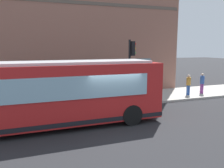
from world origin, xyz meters
TOP-DOWN VIEW (x-y plane):
  - ground at (0.00, 0.00)m, footprint 120.00×120.00m
  - sidewalk_curb at (4.59, 0.00)m, footprint 3.99×40.00m
  - building_corner at (11.57, 0.00)m, footprint 10.02×16.99m
  - city_bus_nearside at (0.48, 2.54)m, footprint 2.65×10.06m
  - traffic_light_near_corner at (2.99, -2.51)m, footprint 0.32×0.49m
  - fire_hydrant at (4.39, 1.35)m, footprint 0.35×0.35m
  - pedestrian_near_hydrant at (5.86, -6.06)m, footprint 0.32×0.32m
  - pedestrian_walking_along_curb at (3.75, -8.91)m, footprint 0.32×0.32m
  - pedestrian_near_building_entrance at (3.65, -7.55)m, footprint 0.32×0.32m
  - newspaper_vending_box at (5.01, -1.44)m, footprint 0.44×0.42m

SIDE VIEW (x-z plane):
  - ground at x=0.00m, z-range 0.00..0.00m
  - sidewalk_curb at x=4.59m, z-range 0.00..0.15m
  - fire_hydrant at x=4.39m, z-range 0.14..0.88m
  - newspaper_vending_box at x=5.01m, z-range 0.15..1.05m
  - pedestrian_near_building_entrance at x=3.65m, z-range 0.26..1.80m
  - pedestrian_walking_along_curb at x=3.75m, z-range 0.26..1.85m
  - pedestrian_near_hydrant at x=5.86m, z-range 0.29..2.05m
  - city_bus_nearside at x=0.48m, z-range 0.02..3.09m
  - traffic_light_near_corner at x=2.99m, z-range 0.94..4.98m
  - building_corner at x=11.57m, z-range -0.01..12.50m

